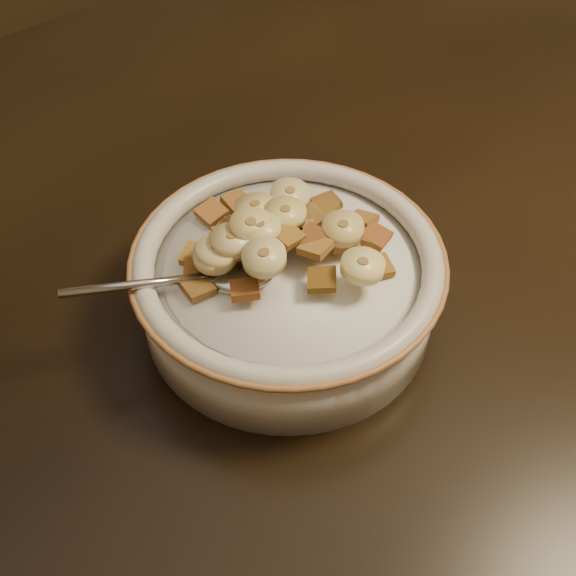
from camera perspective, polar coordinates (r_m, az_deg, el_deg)
floor at (r=1.38m, az=4.21°, el=-16.66°), size 4.00×4.50×0.10m
table at (r=0.76m, az=7.46°, el=9.95°), size 1.42×0.94×0.04m
chair at (r=1.39m, az=-16.21°, el=12.92°), size 0.43×0.43×0.88m
cereal_bowl at (r=0.56m, az=-0.00°, el=-0.22°), size 0.22×0.22×0.05m
milk at (r=0.54m, az=-0.00°, el=1.72°), size 0.19×0.19×0.00m
spoon at (r=0.53m, az=-3.73°, el=1.21°), size 0.06×0.06×0.01m
cereal_square_0 at (r=0.54m, az=4.55°, el=3.62°), size 0.03×0.03×0.01m
cereal_square_1 at (r=0.51m, az=-1.97°, el=1.95°), size 0.03×0.03×0.01m
cereal_square_2 at (r=0.58m, az=-4.05°, el=6.78°), size 0.02×0.02×0.01m
cereal_square_3 at (r=0.51m, az=2.69°, el=0.67°), size 0.03×0.03×0.01m
cereal_square_4 at (r=0.53m, az=-0.66°, el=4.24°), size 0.03×0.03×0.01m
cereal_square_5 at (r=0.54m, az=2.15°, el=4.49°), size 0.03×0.03×0.01m
cereal_square_6 at (r=0.55m, az=6.95°, el=4.09°), size 0.03×0.03×0.01m
cereal_square_7 at (r=0.54m, az=-7.29°, el=2.60°), size 0.03×0.03×0.01m
cereal_square_8 at (r=0.50m, az=-3.44°, el=-0.10°), size 0.03×0.03×0.01m
cereal_square_9 at (r=0.52m, az=-1.80°, el=3.03°), size 0.03×0.03×0.01m
cereal_square_10 at (r=0.53m, az=-4.84°, el=3.33°), size 0.03×0.03×0.01m
cereal_square_11 at (r=0.57m, az=2.81°, el=6.13°), size 0.03×0.03×0.01m
cereal_square_12 at (r=0.55m, az=6.00°, el=4.19°), size 0.03×0.03×0.01m
cereal_square_13 at (r=0.55m, az=-4.88°, el=4.40°), size 0.03×0.03×0.01m
cereal_square_14 at (r=0.52m, az=-0.09°, el=4.19°), size 0.02×0.02×0.01m
cereal_square_15 at (r=0.53m, az=-7.17°, el=1.45°), size 0.03×0.03×0.01m
cereal_square_16 at (r=0.52m, az=2.19°, el=3.23°), size 0.03×0.03×0.01m
cereal_square_17 at (r=0.52m, az=2.03°, el=3.92°), size 0.03×0.03×0.01m
cereal_square_18 at (r=0.52m, az=-7.16°, el=0.06°), size 0.02×0.02×0.01m
cereal_square_19 at (r=0.55m, az=-4.84°, el=4.09°), size 0.03×0.03×0.01m
cereal_square_20 at (r=0.58m, az=3.04°, el=6.73°), size 0.03×0.03×0.01m
cereal_square_21 at (r=0.57m, az=5.87°, el=5.42°), size 0.03×0.03×0.01m
cereal_square_22 at (r=0.55m, az=3.50°, el=4.78°), size 0.03×0.03×0.01m
cereal_square_23 at (r=0.55m, az=-2.01°, el=5.21°), size 0.03×0.03×0.01m
cereal_square_24 at (r=0.53m, az=7.11°, el=1.70°), size 0.03×0.03×0.01m
cereal_square_25 at (r=0.55m, az=-4.09°, el=4.83°), size 0.03×0.03×0.01m
cereal_square_26 at (r=0.56m, az=1.58°, el=5.87°), size 0.02×0.02×0.01m
cereal_square_27 at (r=0.55m, az=1.80°, el=5.33°), size 0.02×0.02×0.01m
cereal_square_28 at (r=0.54m, az=-5.74°, el=3.00°), size 0.03×0.03×0.01m
cereal_square_29 at (r=0.57m, az=-6.08°, el=5.96°), size 0.02×0.02×0.01m
cereal_square_30 at (r=0.58m, az=-2.55°, el=6.76°), size 0.03×0.03×0.01m
cereal_square_31 at (r=0.55m, az=-0.31°, el=5.71°), size 0.03×0.03×0.01m
banana_slice_0 at (r=0.52m, az=-5.83°, el=2.56°), size 0.04×0.04×0.01m
banana_slice_1 at (r=0.54m, az=-2.60°, el=6.32°), size 0.04×0.04×0.01m
banana_slice_2 at (r=0.52m, az=-2.93°, el=4.88°), size 0.03×0.03×0.01m
banana_slice_3 at (r=0.53m, az=4.36°, el=4.71°), size 0.04×0.04×0.01m
banana_slice_4 at (r=0.52m, az=-2.26°, el=4.69°), size 0.04×0.04×0.01m
banana_slice_5 at (r=0.50m, az=5.92°, el=1.73°), size 0.04×0.04×0.01m
banana_slice_6 at (r=0.52m, az=-4.48°, el=3.60°), size 0.04×0.04×0.01m
banana_slice_7 at (r=0.56m, az=0.18°, el=7.36°), size 0.03×0.03×0.01m
banana_slice_8 at (r=0.51m, az=-4.40°, el=3.79°), size 0.04×0.04×0.01m
banana_slice_9 at (r=0.54m, az=-0.21°, el=5.89°), size 0.03×0.03×0.01m
banana_slice_10 at (r=0.51m, az=-5.61°, el=2.86°), size 0.04×0.03×0.01m
banana_slice_11 at (r=0.50m, az=-1.91°, el=2.44°), size 0.03×0.03×0.01m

